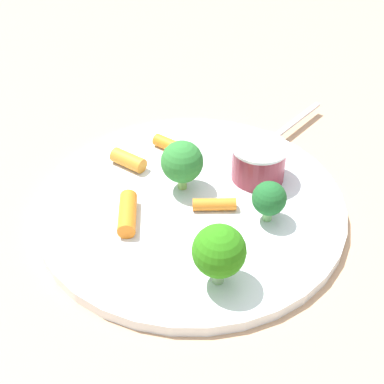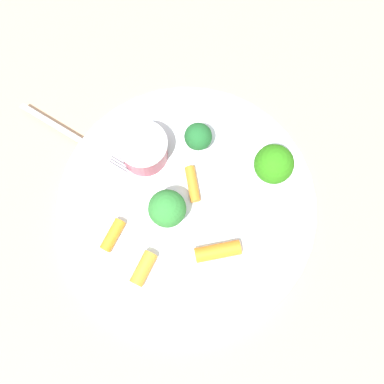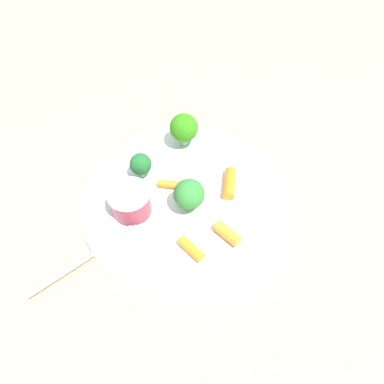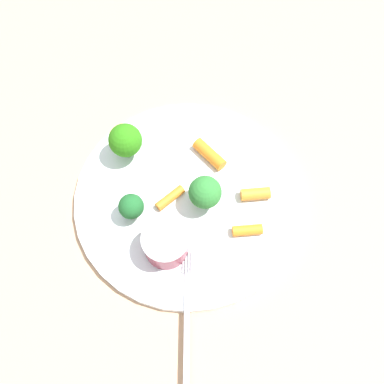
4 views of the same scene
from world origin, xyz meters
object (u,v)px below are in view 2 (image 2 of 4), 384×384
object	(u,v)px
carrot_stick_1	(143,269)
carrot_stick_2	(113,235)
sauce_cup	(144,149)
broccoli_floret_0	(198,137)
plate	(187,206)
broccoli_floret_1	(167,209)
carrot_stick_3	(193,184)
broccoli_floret_2	(274,164)
carrot_stick_0	(218,251)
fork	(77,139)

from	to	relation	value
carrot_stick_1	carrot_stick_2	bearing A→B (deg)	-3.65
sauce_cup	broccoli_floret_0	xyz separation A→B (m)	(-0.04, -0.05, 0.01)
plate	broccoli_floret_1	distance (m)	0.05
plate	carrot_stick_3	xyz separation A→B (m)	(0.01, -0.02, 0.01)
plate	sauce_cup	distance (m)	0.09
broccoli_floret_2	carrot_stick_2	world-z (taller)	broccoli_floret_2
carrot_stick_0	fork	world-z (taller)	carrot_stick_0
carrot_stick_1	carrot_stick_3	xyz separation A→B (m)	(0.03, -0.11, -0.00)
sauce_cup	plate	bearing A→B (deg)	171.48
carrot_stick_1	fork	size ratio (longest dim) A/B	0.24
carrot_stick_1	carrot_stick_2	xyz separation A→B (m)	(0.05, -0.00, -0.00)
broccoli_floret_1	fork	xyz separation A→B (m)	(0.15, 0.01, -0.03)
broccoli_floret_2	carrot_stick_3	distance (m)	0.10
broccoli_floret_0	carrot_stick_1	world-z (taller)	broccoli_floret_0
carrot_stick_0	fork	distance (m)	0.22
sauce_cup	broccoli_floret_1	xyz separation A→B (m)	(-0.07, 0.04, 0.01)
sauce_cup	carrot_stick_2	distance (m)	0.11
carrot_stick_3	broccoli_floret_0	bearing A→B (deg)	-54.61
carrot_stick_2	plate	bearing A→B (deg)	-113.48
broccoli_floret_2	carrot_stick_0	world-z (taller)	broccoli_floret_2
broccoli_floret_2	carrot_stick_0	xyz separation A→B (m)	(-0.02, 0.11, -0.03)
carrot_stick_2	broccoli_floret_0	bearing A→B (deg)	-88.29
plate	broccoli_floret_1	xyz separation A→B (m)	(0.01, 0.02, 0.04)
carrot_stick_0	carrot_stick_1	world-z (taller)	carrot_stick_0
fork	carrot_stick_0	bearing A→B (deg)	-176.82
plate	carrot_stick_0	distance (m)	0.07
carrot_stick_3	sauce_cup	bearing A→B (deg)	8.61
broccoli_floret_2	sauce_cup	bearing A→B (deg)	33.37
plate	broccoli_floret_2	distance (m)	0.12
sauce_cup	broccoli_floret_2	bearing A→B (deg)	-146.63
carrot_stick_1	carrot_stick_3	distance (m)	0.12
broccoli_floret_0	carrot_stick_3	size ratio (longest dim) A/B	1.00
broccoli_floret_0	carrot_stick_1	xyz separation A→B (m)	(-0.06, 0.16, -0.02)
carrot_stick_2	fork	distance (m)	0.13
broccoli_floret_0	broccoli_floret_2	size ratio (longest dim) A/B	0.72
broccoli_floret_2	carrot_stick_2	bearing A→B (deg)	65.03
sauce_cup	carrot_stick_0	world-z (taller)	sauce_cup
plate	broccoli_floret_0	size ratio (longest dim) A/B	7.20
broccoli_floret_0	broccoli_floret_1	distance (m)	0.10
carrot_stick_2	sauce_cup	bearing A→B (deg)	-66.34
broccoli_floret_1	plate	bearing A→B (deg)	-106.52
sauce_cup	broccoli_floret_2	size ratio (longest dim) A/B	0.98
broccoli_floret_0	carrot_stick_2	world-z (taller)	broccoli_floret_0
broccoli_floret_1	carrot_stick_2	distance (m)	0.07
broccoli_floret_1	fork	size ratio (longest dim) A/B	0.34
carrot_stick_1	plate	bearing A→B (deg)	-79.88
broccoli_floret_1	carrot_stick_3	world-z (taller)	broccoli_floret_1
sauce_cup	fork	bearing A→B (deg)	28.70
carrot_stick_1	fork	world-z (taller)	carrot_stick_1
carrot_stick_0	carrot_stick_2	world-z (taller)	carrot_stick_0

